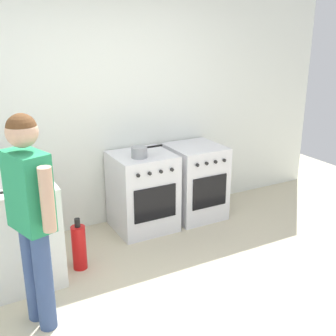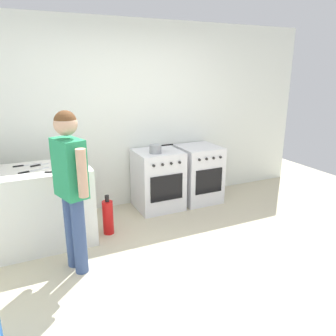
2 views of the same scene
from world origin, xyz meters
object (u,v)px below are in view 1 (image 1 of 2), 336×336
oven_right (195,181)px  person (30,207)px  pot (140,152)px  oven_left (143,191)px  fire_extinguisher (79,247)px

oven_right → person: 2.34m
pot → person: (-1.28, -0.98, 0.04)m
oven_left → pot: bearing=-125.8°
oven_left → person: (-1.35, -1.07, 0.52)m
oven_left → fire_extinguisher: size_ratio=1.70×
person → fire_extinguisher: person is taller
oven_left → pot: (-0.07, -0.10, 0.48)m
oven_right → oven_left: bearing=180.0°
pot → person: person is taller
fire_extinguisher → oven_right: bearing=17.2°
pot → fire_extinguisher: size_ratio=0.69×
pot → person: bearing=-142.6°
oven_right → pot: (-0.74, -0.10, 0.48)m
person → pot: bearing=37.4°
oven_left → oven_right: bearing=-0.0°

